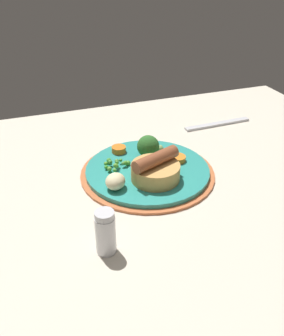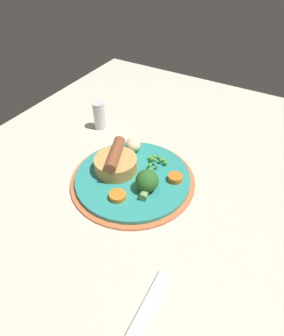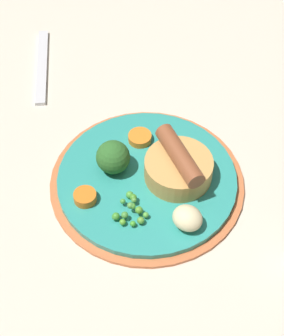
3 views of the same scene
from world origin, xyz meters
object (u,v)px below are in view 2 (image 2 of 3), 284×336
broccoli_floret_near (147,181)px  carrot_slice_1 (175,178)px  pea_pile (156,161)px  fork (138,325)px  potato_chunk_1 (133,145)px  dinner_plate (134,178)px  carrot_slice_2 (117,196)px  salt_shaker (99,116)px  sausage_pudding (116,162)px

broccoli_floret_near → carrot_slice_1: bearing=-49.6°
pea_pile → fork: bearing=23.8°
pea_pile → potato_chunk_1: bearing=-105.9°
dinner_plate → carrot_slice_2: 7.43cm
salt_shaker → carrot_slice_2: bearing=43.3°
fork → salt_shaker: (-38.22, -34.30, 3.29)cm
broccoli_floret_near → carrot_slice_1: size_ratio=1.93×
carrot_slice_2 → dinner_plate: bearing=-174.7°
dinner_plate → carrot_slice_2: carrot_slice_2 is taller
salt_shaker → potato_chunk_1: bearing=68.3°
broccoli_floret_near → carrot_slice_2: 6.44cm
broccoli_floret_near → dinner_plate: bearing=47.6°
potato_chunk_1 → salt_shaker: bearing=-111.7°
carrot_slice_1 → pea_pile: bearing=-112.8°
dinner_plate → carrot_slice_1: bearing=109.6°
pea_pile → carrot_slice_1: 6.37cm
carrot_slice_1 → carrot_slice_2: (10.22, -7.61, -0.11)cm
broccoli_floret_near → salt_shaker: bearing=41.8°
sausage_pudding → salt_shaker: bearing=-155.1°
sausage_pudding → carrot_slice_2: bearing=14.4°
sausage_pudding → carrot_slice_1: size_ratio=3.28×
pea_pile → salt_shaker: 22.03cm
sausage_pudding → carrot_slice_1: (-3.48, 12.50, -1.45)cm
sausage_pudding → broccoli_floret_near: size_ratio=1.70×
broccoli_floret_near → fork: bearing=-167.9°
potato_chunk_1 → carrot_slice_2: potato_chunk_1 is taller
potato_chunk_1 → fork: size_ratio=0.22×
dinner_plate → carrot_slice_2: size_ratio=7.97×
pea_pile → carrot_slice_2: size_ratio=1.63×
fork → dinner_plate: bearing=-149.8°
pea_pile → dinner_plate: bearing=-24.1°
pea_pile → fork: pea_pile is taller
dinner_plate → carrot_slice_1: carrot_slice_1 is taller
potato_chunk_1 → carrot_slice_1: (4.48, 12.95, -0.83)cm
broccoli_floret_near → salt_shaker: (-15.24, -22.81, -0.05)cm
dinner_plate → broccoli_floret_near: broccoli_floret_near is taller
fork → salt_shaker: salt_shaker is taller
sausage_pudding → pea_pile: size_ratio=1.82×
dinner_plate → salt_shaker: salt_shaker is taller
pea_pile → carrot_slice_2: 12.81cm
potato_chunk_1 → carrot_slice_1: potato_chunk_1 is taller
broccoli_floret_near → carrot_slice_2: size_ratio=1.75×
fork → potato_chunk_1: bearing=-149.9°
dinner_plate → broccoli_floret_near: bearing=62.0°
carrot_slice_1 → carrot_slice_2: carrot_slice_1 is taller
potato_chunk_1 → pea_pile: bearing=74.1°
pea_pile → sausage_pudding: bearing=-48.1°
broccoli_floret_near → potato_chunk_1: broccoli_floret_near is taller
sausage_pudding → carrot_slice_2: sausage_pudding is taller
potato_chunk_1 → carrot_slice_1: 13.73cm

